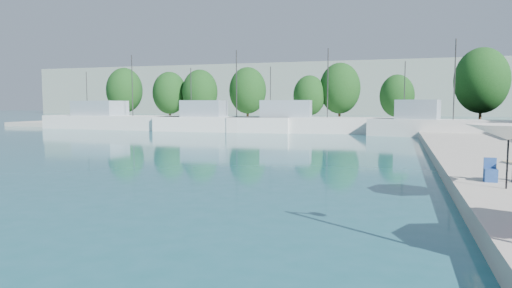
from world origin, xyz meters
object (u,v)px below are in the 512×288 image
(trawler_02, at_px, (220,123))
(umbrella_white, at_px, (509,132))
(trawler_03, at_px, (306,123))
(trawler_01, at_px, (116,121))
(trawler_04, at_px, (435,126))

(trawler_02, xyz_separation_m, umbrella_white, (24.38, -35.57, 1.37))
(trawler_02, bearing_deg, trawler_03, 4.80)
(trawler_03, bearing_deg, trawler_02, -179.42)
(trawler_01, height_order, trawler_04, same)
(trawler_02, height_order, umbrella_white, trawler_02)
(trawler_02, height_order, trawler_03, same)
(trawler_04, xyz_separation_m, umbrella_white, (-0.05, -33.43, 1.37))
(trawler_02, relative_size, umbrella_white, 6.57)
(trawler_01, xyz_separation_m, trawler_03, (26.06, 0.13, 0.00))
(trawler_01, xyz_separation_m, umbrella_white, (39.96, -36.73, 1.37))
(trawler_02, distance_m, trawler_04, 24.52)
(trawler_02, relative_size, trawler_03, 0.86)
(trawler_01, bearing_deg, trawler_04, -1.66)
(trawler_03, xyz_separation_m, umbrella_white, (13.89, -36.86, 1.37))
(umbrella_white, bearing_deg, trawler_03, 110.65)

